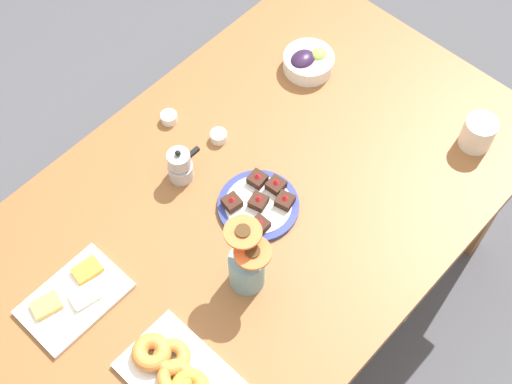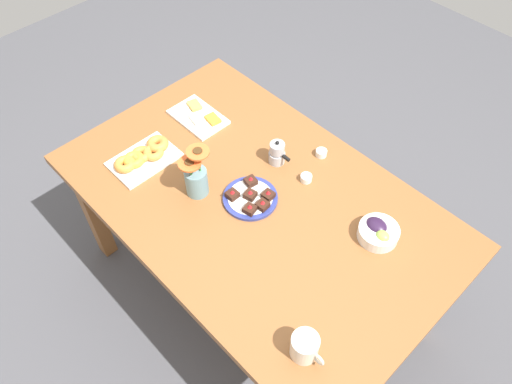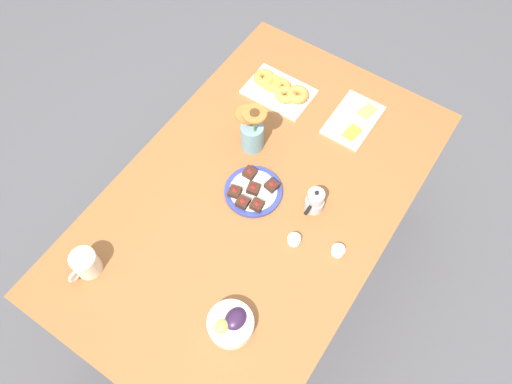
% 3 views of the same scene
% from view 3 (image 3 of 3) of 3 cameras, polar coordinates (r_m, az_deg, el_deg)
% --- Properties ---
extents(ground_plane, '(6.00, 6.00, 0.00)m').
position_cam_3_polar(ground_plane, '(2.56, -0.00, -8.55)').
color(ground_plane, '#4C4C51').
extents(dining_table, '(1.60, 1.00, 0.74)m').
position_cam_3_polar(dining_table, '(1.96, -0.00, -1.79)').
color(dining_table, brown).
rests_on(dining_table, ground_plane).
extents(coffee_mug, '(0.13, 0.09, 0.10)m').
position_cam_3_polar(coffee_mug, '(1.82, -18.91, -7.71)').
color(coffee_mug, silver).
rests_on(coffee_mug, dining_table).
extents(grape_bowl, '(0.15, 0.15, 0.07)m').
position_cam_3_polar(grape_bowl, '(1.68, -2.87, -14.77)').
color(grape_bowl, white).
rests_on(grape_bowl, dining_table).
extents(cheese_platter, '(0.26, 0.17, 0.03)m').
position_cam_3_polar(cheese_platter, '(2.11, 11.10, 8.08)').
color(cheese_platter, white).
rests_on(cheese_platter, dining_table).
extents(croissant_platter, '(0.19, 0.28, 0.05)m').
position_cam_3_polar(croissant_platter, '(2.16, 2.76, 11.70)').
color(croissant_platter, white).
rests_on(croissant_platter, dining_table).
extents(jam_cup_honey, '(0.05, 0.05, 0.03)m').
position_cam_3_polar(jam_cup_honey, '(1.80, 4.38, -5.44)').
color(jam_cup_honey, white).
rests_on(jam_cup_honey, dining_table).
extents(jam_cup_berry, '(0.05, 0.05, 0.03)m').
position_cam_3_polar(jam_cup_berry, '(1.80, 9.36, -6.62)').
color(jam_cup_berry, white).
rests_on(jam_cup_berry, dining_table).
extents(dessert_plate, '(0.22, 0.22, 0.05)m').
position_cam_3_polar(dessert_plate, '(1.88, -0.34, 0.10)').
color(dessert_plate, navy).
rests_on(dessert_plate, dining_table).
extents(flower_vase, '(0.10, 0.13, 0.23)m').
position_cam_3_polar(flower_vase, '(1.94, -0.46, 6.70)').
color(flower_vase, '#6B939E').
rests_on(flower_vase, dining_table).
extents(moka_pot, '(0.11, 0.07, 0.12)m').
position_cam_3_polar(moka_pot, '(1.83, 6.74, -1.04)').
color(moka_pot, '#B7B7BC').
rests_on(moka_pot, dining_table).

